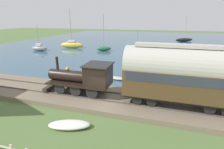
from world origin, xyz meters
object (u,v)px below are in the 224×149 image
sailboat_black (184,40)px  rowboat_far_out (118,78)px  rowboat_near_shore (94,66)px  sailboat_green (104,48)px  steam_locomotive (86,76)px  sailboat_blue (136,59)px  beached_dinghy (69,125)px  sailboat_gray (39,48)px  passenger_coach (182,74)px  sailboat_yellow (72,45)px

sailboat_black → rowboat_far_out: bearing=133.1°
rowboat_near_shore → sailboat_green: bearing=31.3°
steam_locomotive → sailboat_blue: 14.90m
sailboat_green → sailboat_black: bearing=-60.9°
rowboat_far_out → beached_dinghy: beached_dinghy is taller
sailboat_black → beached_dinghy: sailboat_black is taller
steam_locomotive → rowboat_far_out: size_ratio=2.91×
sailboat_gray → sailboat_black: bearing=-56.8°
beached_dinghy → sailboat_gray: bearing=41.8°
passenger_coach → rowboat_far_out: bearing=48.7°
sailboat_gray → rowboat_near_shore: size_ratio=1.98×
sailboat_black → beached_dinghy: size_ratio=2.53×
steam_locomotive → rowboat_far_out: (5.69, -1.36, -1.94)m
steam_locomotive → rowboat_far_out: 6.16m
steam_locomotive → beached_dinghy: size_ratio=2.09×
steam_locomotive → rowboat_near_shore: size_ratio=2.26×
sailboat_blue → sailboat_black: bearing=1.3°
sailboat_black → sailboat_gray: size_ratio=1.39×
sailboat_blue → beached_dinghy: sailboat_blue is taller
steam_locomotive → sailboat_yellow: 29.44m
passenger_coach → rowboat_far_out: passenger_coach is taller
sailboat_gray → sailboat_green: bearing=-79.2°
sailboat_yellow → sailboat_black: bearing=-59.7°
sailboat_black → rowboat_far_out: sailboat_black is taller
passenger_coach → sailboat_gray: size_ratio=1.63×
sailboat_yellow → sailboat_green: bearing=-106.8°
passenger_coach → sailboat_gray: 34.31m
steam_locomotive → sailboat_blue: sailboat_blue is taller
sailboat_yellow → rowboat_near_shore: sailboat_yellow is taller
sailboat_blue → rowboat_far_out: size_ratio=2.49×
sailboat_yellow → sailboat_gray: bearing=132.5°
sailboat_yellow → beached_dinghy: (-29.50, -16.30, -0.58)m
sailboat_yellow → beached_dinghy: 33.71m
sailboat_green → passenger_coach: bearing=-169.5°
sailboat_green → sailboat_black: (22.31, -18.56, 0.03)m
rowboat_far_out → sailboat_green: bearing=34.0°
sailboat_gray → rowboat_far_out: 25.69m
sailboat_black → rowboat_near_shore: (-35.92, 15.37, -0.41)m
passenger_coach → sailboat_gray: (19.25, 28.29, -2.44)m
sailboat_green → sailboat_yellow: (1.56, 8.87, 0.22)m
rowboat_far_out → rowboat_near_shore: size_ratio=0.78×
steam_locomotive → passenger_coach: size_ratio=0.70×
rowboat_far_out → passenger_coach: bearing=-121.6°
sailboat_blue → steam_locomotive: bearing=-169.5°
beached_dinghy → sailboat_green: bearing=14.9°
rowboat_far_out → steam_locomotive: bearing=176.2°
steam_locomotive → sailboat_black: sailboat_black is taller
sailboat_gray → beached_dinghy: sailboat_gray is taller
passenger_coach → sailboat_black: size_ratio=1.17×
sailboat_black → sailboat_gray: (-26.49, 32.37, 0.05)m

